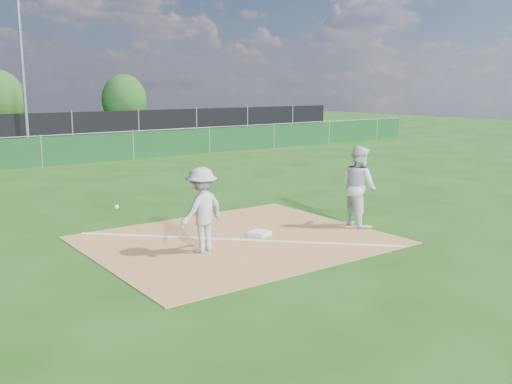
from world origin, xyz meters
TOP-DOWN VIEW (x-y plane):
  - ground at (0.00, 10.00)m, footprint 90.00×90.00m
  - infield_dirt at (0.00, 1.00)m, footprint 6.00×5.00m
  - foul_line at (0.00, 1.00)m, footprint 5.01×5.01m
  - green_fence at (0.00, 15.00)m, footprint 44.00×0.05m
  - light_pole at (1.50, 22.70)m, footprint 0.16×0.16m
  - first_base at (0.60, 1.00)m, footprint 0.53×0.53m
  - play_at_first at (-1.03, 0.71)m, footprint 2.32×0.89m
  - runner at (3.04, 0.38)m, footprint 0.88×1.04m
  - car_right at (3.31, 26.89)m, footprint 5.18×3.49m
  - tree_right at (11.85, 33.82)m, footprint 3.47×3.47m

SIDE VIEW (x-z plane):
  - ground at x=0.00m, z-range 0.00..0.00m
  - infield_dirt at x=0.00m, z-range 0.00..0.02m
  - foul_line at x=0.00m, z-range 0.02..0.03m
  - first_base at x=0.60m, z-range 0.02..0.11m
  - green_fence at x=0.00m, z-range 0.00..1.20m
  - car_right at x=3.31m, z-range 0.01..1.40m
  - play_at_first at x=-1.03m, z-range 0.02..1.70m
  - runner at x=3.04m, z-range 0.00..1.90m
  - tree_right at x=11.85m, z-range 0.06..4.18m
  - light_pole at x=1.50m, z-range 0.00..8.00m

